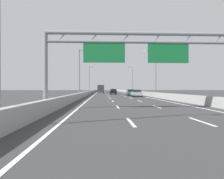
% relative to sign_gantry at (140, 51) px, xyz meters
% --- Properties ---
extents(ground_plane, '(260.00, 260.00, 0.00)m').
position_rel_sign_gantry_xyz_m(ground_plane, '(0.09, 80.45, -4.80)').
color(ground_plane, '#38383A').
extents(lane_dash_left_1, '(0.16, 3.00, 0.01)m').
position_rel_sign_gantry_xyz_m(lane_dash_left_1, '(-1.71, -7.05, -4.80)').
color(lane_dash_left_1, white).
rests_on(lane_dash_left_1, ground_plane).
extents(lane_dash_left_2, '(0.16, 3.00, 0.01)m').
position_rel_sign_gantry_xyz_m(lane_dash_left_2, '(-1.71, 1.95, -4.80)').
color(lane_dash_left_2, white).
rests_on(lane_dash_left_2, ground_plane).
extents(lane_dash_left_3, '(0.16, 3.00, 0.01)m').
position_rel_sign_gantry_xyz_m(lane_dash_left_3, '(-1.71, 10.95, -4.80)').
color(lane_dash_left_3, white).
rests_on(lane_dash_left_3, ground_plane).
extents(lane_dash_left_4, '(0.16, 3.00, 0.01)m').
position_rel_sign_gantry_xyz_m(lane_dash_left_4, '(-1.71, 19.95, -4.80)').
color(lane_dash_left_4, white).
rests_on(lane_dash_left_4, ground_plane).
extents(lane_dash_left_5, '(0.16, 3.00, 0.01)m').
position_rel_sign_gantry_xyz_m(lane_dash_left_5, '(-1.71, 28.95, -4.80)').
color(lane_dash_left_5, white).
rests_on(lane_dash_left_5, ground_plane).
extents(lane_dash_left_6, '(0.16, 3.00, 0.01)m').
position_rel_sign_gantry_xyz_m(lane_dash_left_6, '(-1.71, 37.95, -4.80)').
color(lane_dash_left_6, white).
rests_on(lane_dash_left_6, ground_plane).
extents(lane_dash_left_7, '(0.16, 3.00, 0.01)m').
position_rel_sign_gantry_xyz_m(lane_dash_left_7, '(-1.71, 46.95, -4.80)').
color(lane_dash_left_7, white).
rests_on(lane_dash_left_7, ground_plane).
extents(lane_dash_left_8, '(0.16, 3.00, 0.01)m').
position_rel_sign_gantry_xyz_m(lane_dash_left_8, '(-1.71, 55.95, -4.80)').
color(lane_dash_left_8, white).
rests_on(lane_dash_left_8, ground_plane).
extents(lane_dash_left_9, '(0.16, 3.00, 0.01)m').
position_rel_sign_gantry_xyz_m(lane_dash_left_9, '(-1.71, 64.95, -4.80)').
color(lane_dash_left_9, white).
rests_on(lane_dash_left_9, ground_plane).
extents(lane_dash_left_10, '(0.16, 3.00, 0.01)m').
position_rel_sign_gantry_xyz_m(lane_dash_left_10, '(-1.71, 73.95, -4.80)').
color(lane_dash_left_10, white).
rests_on(lane_dash_left_10, ground_plane).
extents(lane_dash_left_11, '(0.16, 3.00, 0.01)m').
position_rel_sign_gantry_xyz_m(lane_dash_left_11, '(-1.71, 82.95, -4.80)').
color(lane_dash_left_11, white).
rests_on(lane_dash_left_11, ground_plane).
extents(lane_dash_left_12, '(0.16, 3.00, 0.01)m').
position_rel_sign_gantry_xyz_m(lane_dash_left_12, '(-1.71, 91.95, -4.80)').
color(lane_dash_left_12, white).
rests_on(lane_dash_left_12, ground_plane).
extents(lane_dash_left_13, '(0.16, 3.00, 0.01)m').
position_rel_sign_gantry_xyz_m(lane_dash_left_13, '(-1.71, 100.95, -4.80)').
color(lane_dash_left_13, white).
rests_on(lane_dash_left_13, ground_plane).
extents(lane_dash_left_14, '(0.16, 3.00, 0.01)m').
position_rel_sign_gantry_xyz_m(lane_dash_left_14, '(-1.71, 109.95, -4.80)').
color(lane_dash_left_14, white).
rests_on(lane_dash_left_14, ground_plane).
extents(lane_dash_left_15, '(0.16, 3.00, 0.01)m').
position_rel_sign_gantry_xyz_m(lane_dash_left_15, '(-1.71, 118.95, -4.80)').
color(lane_dash_left_15, white).
rests_on(lane_dash_left_15, ground_plane).
extents(lane_dash_left_16, '(0.16, 3.00, 0.01)m').
position_rel_sign_gantry_xyz_m(lane_dash_left_16, '(-1.71, 127.95, -4.80)').
color(lane_dash_left_16, white).
rests_on(lane_dash_left_16, ground_plane).
extents(lane_dash_left_17, '(0.16, 3.00, 0.01)m').
position_rel_sign_gantry_xyz_m(lane_dash_left_17, '(-1.71, 136.95, -4.80)').
color(lane_dash_left_17, white).
rests_on(lane_dash_left_17, ground_plane).
extents(lane_dash_right_1, '(0.16, 3.00, 0.01)m').
position_rel_sign_gantry_xyz_m(lane_dash_right_1, '(1.89, -7.05, -4.80)').
color(lane_dash_right_1, white).
rests_on(lane_dash_right_1, ground_plane).
extents(lane_dash_right_2, '(0.16, 3.00, 0.01)m').
position_rel_sign_gantry_xyz_m(lane_dash_right_2, '(1.89, 1.95, -4.80)').
color(lane_dash_right_2, white).
rests_on(lane_dash_right_2, ground_plane).
extents(lane_dash_right_3, '(0.16, 3.00, 0.01)m').
position_rel_sign_gantry_xyz_m(lane_dash_right_3, '(1.89, 10.95, -4.80)').
color(lane_dash_right_3, white).
rests_on(lane_dash_right_3, ground_plane).
extents(lane_dash_right_4, '(0.16, 3.00, 0.01)m').
position_rel_sign_gantry_xyz_m(lane_dash_right_4, '(1.89, 19.95, -4.80)').
color(lane_dash_right_4, white).
rests_on(lane_dash_right_4, ground_plane).
extents(lane_dash_right_5, '(0.16, 3.00, 0.01)m').
position_rel_sign_gantry_xyz_m(lane_dash_right_5, '(1.89, 28.95, -4.80)').
color(lane_dash_right_5, white).
rests_on(lane_dash_right_5, ground_plane).
extents(lane_dash_right_6, '(0.16, 3.00, 0.01)m').
position_rel_sign_gantry_xyz_m(lane_dash_right_6, '(1.89, 37.95, -4.80)').
color(lane_dash_right_6, white).
rests_on(lane_dash_right_6, ground_plane).
extents(lane_dash_right_7, '(0.16, 3.00, 0.01)m').
position_rel_sign_gantry_xyz_m(lane_dash_right_7, '(1.89, 46.95, -4.80)').
color(lane_dash_right_7, white).
rests_on(lane_dash_right_7, ground_plane).
extents(lane_dash_right_8, '(0.16, 3.00, 0.01)m').
position_rel_sign_gantry_xyz_m(lane_dash_right_8, '(1.89, 55.95, -4.80)').
color(lane_dash_right_8, white).
rests_on(lane_dash_right_8, ground_plane).
extents(lane_dash_right_9, '(0.16, 3.00, 0.01)m').
position_rel_sign_gantry_xyz_m(lane_dash_right_9, '(1.89, 64.95, -4.80)').
color(lane_dash_right_9, white).
rests_on(lane_dash_right_9, ground_plane).
extents(lane_dash_right_10, '(0.16, 3.00, 0.01)m').
position_rel_sign_gantry_xyz_m(lane_dash_right_10, '(1.89, 73.95, -4.80)').
color(lane_dash_right_10, white).
rests_on(lane_dash_right_10, ground_plane).
extents(lane_dash_right_11, '(0.16, 3.00, 0.01)m').
position_rel_sign_gantry_xyz_m(lane_dash_right_11, '(1.89, 82.95, -4.80)').
color(lane_dash_right_11, white).
rests_on(lane_dash_right_11, ground_plane).
extents(lane_dash_right_12, '(0.16, 3.00, 0.01)m').
position_rel_sign_gantry_xyz_m(lane_dash_right_12, '(1.89, 91.95, -4.80)').
color(lane_dash_right_12, white).
rests_on(lane_dash_right_12, ground_plane).
extents(lane_dash_right_13, '(0.16, 3.00, 0.01)m').
position_rel_sign_gantry_xyz_m(lane_dash_right_13, '(1.89, 100.95, -4.80)').
color(lane_dash_right_13, white).
rests_on(lane_dash_right_13, ground_plane).
extents(lane_dash_right_14, '(0.16, 3.00, 0.01)m').
position_rel_sign_gantry_xyz_m(lane_dash_right_14, '(1.89, 109.95, -4.80)').
color(lane_dash_right_14, white).
rests_on(lane_dash_right_14, ground_plane).
extents(lane_dash_right_15, '(0.16, 3.00, 0.01)m').
position_rel_sign_gantry_xyz_m(lane_dash_right_15, '(1.89, 118.95, -4.80)').
color(lane_dash_right_15, white).
rests_on(lane_dash_right_15, ground_plane).
extents(lane_dash_right_16, '(0.16, 3.00, 0.01)m').
position_rel_sign_gantry_xyz_m(lane_dash_right_16, '(1.89, 127.95, -4.80)').
color(lane_dash_right_16, white).
rests_on(lane_dash_right_16, ground_plane).
extents(lane_dash_right_17, '(0.16, 3.00, 0.01)m').
position_rel_sign_gantry_xyz_m(lane_dash_right_17, '(1.89, 136.95, -4.80)').
color(lane_dash_right_17, white).
rests_on(lane_dash_right_17, ground_plane).
extents(edge_line_left, '(0.16, 176.00, 0.01)m').
position_rel_sign_gantry_xyz_m(edge_line_left, '(-5.16, 68.45, -4.80)').
color(edge_line_left, white).
rests_on(edge_line_left, ground_plane).
extents(edge_line_right, '(0.16, 176.00, 0.01)m').
position_rel_sign_gantry_xyz_m(edge_line_right, '(5.34, 68.45, -4.80)').
color(edge_line_right, white).
rests_on(edge_line_right, ground_plane).
extents(barrier_left, '(0.45, 220.00, 0.95)m').
position_rel_sign_gantry_xyz_m(barrier_left, '(-6.81, 90.45, -4.33)').
color(barrier_left, '#9E9E99').
rests_on(barrier_left, ground_plane).
extents(barrier_right, '(0.45, 220.00, 0.95)m').
position_rel_sign_gantry_xyz_m(barrier_right, '(6.99, 90.45, -4.33)').
color(barrier_right, '#9E9E99').
rests_on(barrier_right, ground_plane).
extents(sign_gantry, '(15.92, 0.36, 6.36)m').
position_rel_sign_gantry_xyz_m(sign_gantry, '(0.00, 0.00, 0.00)').
color(sign_gantry, gray).
rests_on(sign_gantry, ground_plane).
extents(streetlamp_left_near, '(2.58, 0.28, 9.50)m').
position_rel_sign_gantry_xyz_m(streetlamp_left_near, '(-7.37, -8.31, 0.60)').
color(streetlamp_left_near, slate).
rests_on(streetlamp_left_near, ground_plane).
extents(streetlamp_left_mid, '(2.58, 0.28, 9.50)m').
position_rel_sign_gantry_xyz_m(streetlamp_left_mid, '(-7.37, 26.21, 0.60)').
color(streetlamp_left_mid, slate).
rests_on(streetlamp_left_mid, ground_plane).
extents(streetlamp_right_mid, '(2.58, 0.28, 9.50)m').
position_rel_sign_gantry_xyz_m(streetlamp_right_mid, '(7.56, 26.21, 0.60)').
color(streetlamp_right_mid, slate).
rests_on(streetlamp_right_mid, ground_plane).
extents(streetlamp_left_far, '(2.58, 0.28, 9.50)m').
position_rel_sign_gantry_xyz_m(streetlamp_left_far, '(-7.37, 60.74, 0.60)').
color(streetlamp_left_far, slate).
rests_on(streetlamp_left_far, ground_plane).
extents(streetlamp_right_far, '(2.58, 0.28, 9.50)m').
position_rel_sign_gantry_xyz_m(streetlamp_right_far, '(7.56, 60.74, 0.60)').
color(streetlamp_right_far, slate).
rests_on(streetlamp_right_far, ground_plane).
extents(yellow_car, '(1.90, 4.61, 1.54)m').
position_rel_sign_gantry_xyz_m(yellow_car, '(-3.72, 96.17, -4.02)').
color(yellow_car, yellow).
rests_on(yellow_car, ground_plane).
extents(black_car, '(1.72, 4.69, 1.52)m').
position_rel_sign_gantry_xyz_m(black_car, '(0.12, 45.16, -4.04)').
color(black_car, black).
rests_on(black_car, ground_plane).
extents(green_car, '(1.74, 4.58, 1.46)m').
position_rel_sign_gantry_xyz_m(green_car, '(3.61, 32.44, -4.04)').
color(green_car, '#1E7A38').
rests_on(green_car, ground_plane).
extents(blue_car, '(1.77, 4.40, 1.37)m').
position_rel_sign_gantry_xyz_m(blue_car, '(3.71, 96.83, -4.09)').
color(blue_car, '#2347AD').
rests_on(blue_car, ground_plane).
extents(white_car, '(1.89, 4.56, 1.53)m').
position_rel_sign_gantry_xyz_m(white_car, '(3.63, 116.59, -4.01)').
color(white_car, silver).
rests_on(white_car, ground_plane).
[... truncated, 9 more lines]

